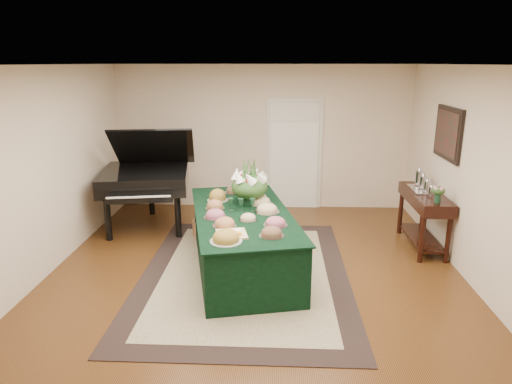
{
  "coord_description": "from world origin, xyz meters",
  "views": [
    {
      "loc": [
        0.27,
        -5.58,
        2.72
      ],
      "look_at": [
        0.0,
        0.3,
        1.05
      ],
      "focal_mm": 32.0,
      "sensor_mm": 36.0,
      "label": 1
    }
  ],
  "objects_px": {
    "mahogany_sideboard": "(425,205)",
    "buffet_table": "(243,240)",
    "floral_centerpiece": "(249,182)",
    "grand_piano": "(146,178)"
  },
  "relations": [
    {
      "from": "mahogany_sideboard",
      "to": "buffet_table",
      "type": "bearing_deg",
      "value": -162.68
    },
    {
      "from": "mahogany_sideboard",
      "to": "floral_centerpiece",
      "type": "bearing_deg",
      "value": -170.33
    },
    {
      "from": "grand_piano",
      "to": "buffet_table",
      "type": "bearing_deg",
      "value": -41.6
    },
    {
      "from": "grand_piano",
      "to": "mahogany_sideboard",
      "type": "relative_size",
      "value": 1.37
    },
    {
      "from": "buffet_table",
      "to": "grand_piano",
      "type": "xyz_separation_m",
      "value": [
        -1.74,
        1.54,
        0.46
      ]
    },
    {
      "from": "buffet_table",
      "to": "floral_centerpiece",
      "type": "height_order",
      "value": "floral_centerpiece"
    },
    {
      "from": "floral_centerpiece",
      "to": "grand_piano",
      "type": "distance_m",
      "value": 2.16
    },
    {
      "from": "buffet_table",
      "to": "floral_centerpiece",
      "type": "bearing_deg",
      "value": 79.63
    },
    {
      "from": "floral_centerpiece",
      "to": "mahogany_sideboard",
      "type": "bearing_deg",
      "value": 9.67
    },
    {
      "from": "mahogany_sideboard",
      "to": "grand_piano",
      "type": "bearing_deg",
      "value": 170.87
    }
  ]
}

